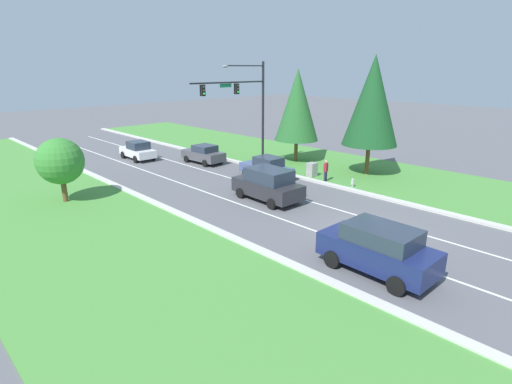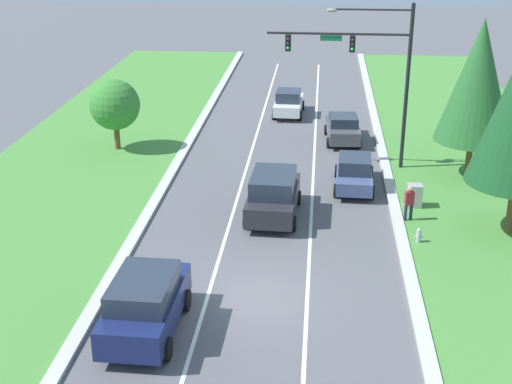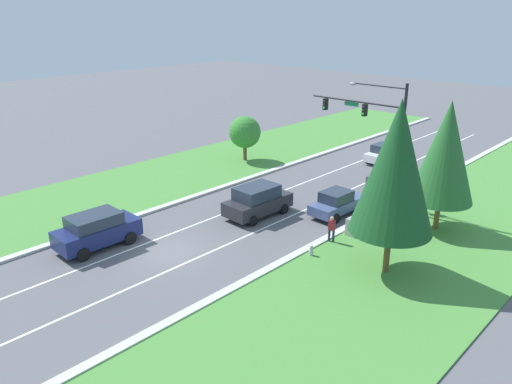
{
  "view_description": "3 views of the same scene",
  "coord_description": "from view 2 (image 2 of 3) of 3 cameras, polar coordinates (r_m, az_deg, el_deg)",
  "views": [
    {
      "loc": [
        -17.44,
        -9.72,
        8.17
      ],
      "look_at": [
        -1.24,
        7.11,
        0.88
      ],
      "focal_mm": 28.0,
      "sensor_mm": 36.0,
      "label": 1
    },
    {
      "loc": [
        2.0,
        -22.22,
        13.21
      ],
      "look_at": [
        -0.81,
        8.33,
        0.76
      ],
      "focal_mm": 50.0,
      "sensor_mm": 36.0,
      "label": 2
    },
    {
      "loc": [
        21.21,
        -15.2,
        13.05
      ],
      "look_at": [
        -0.34,
        7.64,
        1.49
      ],
      "focal_mm": 35.0,
      "sensor_mm": 36.0,
      "label": 3
    }
  ],
  "objects": [
    {
      "name": "ground_plane",
      "position": [
        25.93,
        0.09,
        -8.54
      ],
      "size": [
        160.0,
        160.0,
        0.0
      ],
      "primitive_type": "plane",
      "color": "#5B5B60"
    },
    {
      "name": "curb_strip_right",
      "position": [
        26.07,
        12.7,
        -8.77
      ],
      "size": [
        0.5,
        90.0,
        0.15
      ],
      "color": "beige",
      "rests_on": "ground_plane"
    },
    {
      "name": "curb_strip_left",
      "position": [
        26.92,
        -12.08,
        -7.65
      ],
      "size": [
        0.5,
        90.0,
        0.15
      ],
      "color": "beige",
      "rests_on": "ground_plane"
    },
    {
      "name": "lane_stripe_inner_left",
      "position": [
        26.13,
        -3.89,
        -8.33
      ],
      "size": [
        0.14,
        81.0,
        0.01
      ],
      "color": "white",
      "rests_on": "ground_plane"
    },
    {
      "name": "lane_stripe_inner_right",
      "position": [
        25.85,
        4.11,
        -8.69
      ],
      "size": [
        0.14,
        81.0,
        0.01
      ],
      "color": "white",
      "rests_on": "ground_plane"
    },
    {
      "name": "traffic_signal_mast",
      "position": [
        37.32,
        9.07,
        10.23
      ],
      "size": [
        7.33,
        0.41,
        8.67
      ],
      "color": "black",
      "rests_on": "ground_plane"
    },
    {
      "name": "white_sedan",
      "position": [
        48.03,
        2.62,
        7.15
      ],
      "size": [
        2.04,
        4.2,
        1.71
      ],
      "rotation": [
        0.0,
        0.0,
        -0.03
      ],
      "color": "white",
      "rests_on": "ground_plane"
    },
    {
      "name": "slate_blue_sedan",
      "position": [
        35.68,
        7.87,
        1.59
      ],
      "size": [
        2.06,
        4.48,
        1.69
      ],
      "rotation": [
        0.0,
        0.0,
        -0.03
      ],
      "color": "#475684",
      "rests_on": "ground_plane"
    },
    {
      "name": "navy_suv",
      "position": [
        23.84,
        -8.86,
        -8.81
      ],
      "size": [
        2.36,
        4.81,
        2.06
      ],
      "rotation": [
        0.0,
        0.0,
        -0.02
      ],
      "color": "navy",
      "rests_on": "ground_plane"
    },
    {
      "name": "charcoal_suv",
      "position": [
        32.05,
        1.39,
        -0.2
      ],
      "size": [
        2.42,
        4.82,
        2.08
      ],
      "rotation": [
        0.0,
        0.0,
        -0.04
      ],
      "color": "#28282D",
      "rests_on": "ground_plane"
    },
    {
      "name": "graphite_sedan",
      "position": [
        42.79,
        6.96,
        5.1
      ],
      "size": [
        2.18,
        4.23,
        1.64
      ],
      "rotation": [
        0.0,
        0.0,
        0.06
      ],
      "color": "#4C4C51",
      "rests_on": "ground_plane"
    },
    {
      "name": "utility_cabinet",
      "position": [
        33.91,
        12.53,
        -0.34
      ],
      "size": [
        0.7,
        0.6,
        1.15
      ],
      "color": "#9E9E99",
      "rests_on": "ground_plane"
    },
    {
      "name": "pedestrian",
      "position": [
        32.24,
        12.15,
        -0.81
      ],
      "size": [
        0.42,
        0.31,
        1.69
      ],
      "rotation": [
        0.0,
        0.0,
        3.39
      ],
      "color": "#232842",
      "rests_on": "ground_plane"
    },
    {
      "name": "fire_hydrant",
      "position": [
        30.5,
        12.88,
        -3.46
      ],
      "size": [
        0.34,
        0.2,
        0.7
      ],
      "color": "#B7B7BC",
      "rests_on": "ground_plane"
    },
    {
      "name": "oak_near_left_tree",
      "position": [
        41.21,
        -11.24,
        6.84
      ],
      "size": [
        2.86,
        2.86,
        4.1
      ],
      "color": "brown",
      "rests_on": "ground_plane"
    },
    {
      "name": "conifer_far_right_tree",
      "position": [
        37.32,
        17.34,
        8.48
      ],
      "size": [
        3.85,
        3.85,
        8.15
      ],
      "color": "brown",
      "rests_on": "ground_plane"
    }
  ]
}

